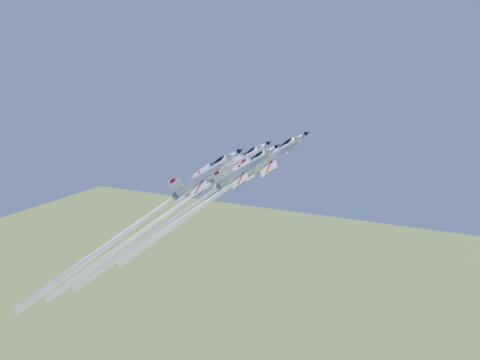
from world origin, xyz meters
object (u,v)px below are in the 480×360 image
at_px(jet_slot, 126,232).
at_px(jet_left, 155,223).
at_px(jet_lead, 213,198).
at_px(jet_right, 174,218).

bearing_deg(jet_slot, jet_left, 143.76).
bearing_deg(jet_lead, jet_left, -121.45).
relative_size(jet_right, jet_slot, 0.84).
bearing_deg(jet_left, jet_right, 27.26).
height_order(jet_lead, jet_right, jet_lead).
height_order(jet_lead, jet_left, jet_lead).
height_order(jet_left, jet_slot, jet_left).
bearing_deg(jet_slot, jet_lead, 86.24).
relative_size(jet_lead, jet_left, 0.77).
xyz_separation_m(jet_left, jet_slot, (-1.51, -8.70, 0.14)).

